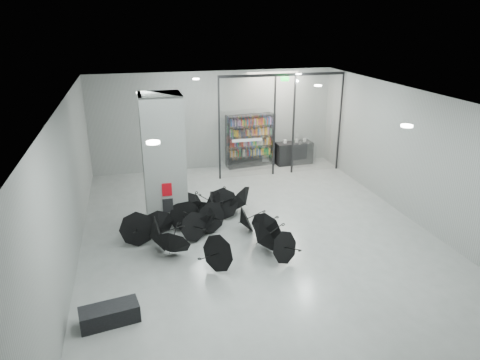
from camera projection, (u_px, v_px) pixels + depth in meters
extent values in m
plane|color=gray|center=(263.00, 243.00, 12.44)|extent=(14.00, 14.00, 0.00)
cube|color=gray|center=(266.00, 102.00, 11.05)|extent=(10.00, 14.00, 0.02)
cube|color=slate|center=(214.00, 121.00, 18.10)|extent=(10.00, 0.02, 4.00)
cube|color=slate|center=(66.00, 194.00, 10.59)|extent=(0.02, 14.00, 4.00)
cube|color=slate|center=(428.00, 163.00, 12.90)|extent=(0.02, 14.00, 4.00)
cube|color=slate|center=(164.00, 162.00, 12.98)|extent=(1.20, 1.20, 4.00)
cube|color=#A50A07|center=(167.00, 190.00, 12.65)|extent=(0.28, 0.04, 0.38)
cube|color=black|center=(168.00, 206.00, 12.82)|extent=(0.30, 0.03, 0.42)
cube|color=#0CE533|center=(285.00, 79.00, 16.48)|extent=(0.30, 0.06, 0.15)
cube|color=silver|center=(247.00, 127.00, 16.97)|extent=(2.20, 0.02, 3.95)
cube|color=silver|center=(317.00, 123.00, 17.64)|extent=(2.00, 0.02, 3.95)
cube|color=black|center=(219.00, 129.00, 16.72)|extent=(0.06, 0.06, 4.00)
cube|color=black|center=(274.00, 126.00, 17.22)|extent=(0.06, 0.06, 4.00)
cube|color=black|center=(293.00, 125.00, 17.41)|extent=(0.06, 0.06, 4.00)
cube|color=black|center=(340.00, 122.00, 17.87)|extent=(0.06, 0.06, 4.00)
cube|color=black|center=(283.00, 75.00, 16.61)|extent=(5.00, 0.08, 0.10)
cube|color=black|center=(110.00, 315.00, 9.17)|extent=(1.27, 0.71, 0.39)
cube|color=black|center=(294.00, 153.00, 19.04)|extent=(1.60, 0.70, 0.94)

